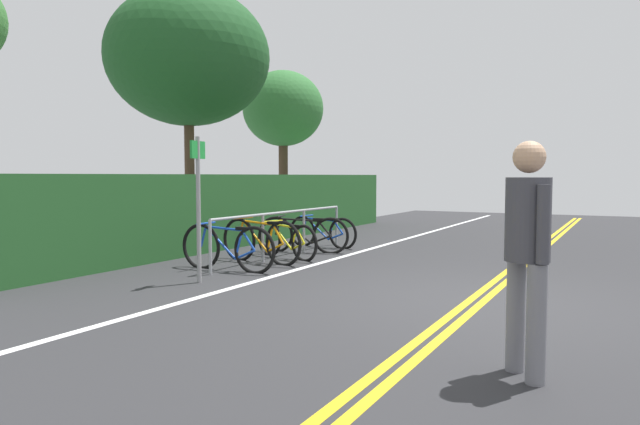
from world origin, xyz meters
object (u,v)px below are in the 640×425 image
(bike_rack, at_px, (285,223))
(tree_mid, at_px, (188,58))
(bicycle_3, at_px, (303,235))
(sign_post_near, at_px, (198,194))
(tree_far_right, at_px, (283,110))
(bicycle_2, at_px, (286,240))
(pedestrian, at_px, (527,242))
(bicycle_4, at_px, (322,232))
(bicycle_0, at_px, (227,248))
(bicycle_1, at_px, (261,241))

(bike_rack, bearing_deg, tree_mid, 70.47)
(bicycle_3, xyz_separation_m, sign_post_near, (-3.45, -0.31, 0.88))
(bicycle_3, relative_size, sign_post_near, 0.88)
(tree_far_right, bearing_deg, bicycle_2, -148.02)
(bicycle_3, bearing_deg, pedestrian, -137.36)
(bicycle_2, relative_size, bicycle_4, 0.95)
(bicycle_0, bearing_deg, bicycle_1, 0.41)
(bicycle_1, xyz_separation_m, bicycle_2, (0.67, -0.10, -0.05))
(bicycle_0, height_order, bicycle_2, bicycle_0)
(bike_rack, relative_size, bicycle_3, 2.42)
(bicycle_1, relative_size, bicycle_2, 1.13)
(bicycle_4, bearing_deg, pedestrian, -141.53)
(tree_mid, bearing_deg, bike_rack, -109.53)
(bicycle_1, bearing_deg, bicycle_3, 0.54)
(bike_rack, distance_m, tree_mid, 4.79)
(bicycle_2, relative_size, bicycle_3, 0.88)
(bicycle_4, bearing_deg, bicycle_0, -178.57)
(bicycle_2, height_order, tree_mid, tree_mid)
(bike_rack, height_order, tree_far_right, tree_far_right)
(bicycle_2, relative_size, sign_post_near, 0.78)
(bicycle_1, relative_size, bicycle_4, 1.07)
(sign_post_near, xyz_separation_m, tree_mid, (3.82, 3.41, 2.84))
(bicycle_0, bearing_deg, bicycle_3, 0.49)
(bicycle_2, height_order, bicycle_3, bicycle_3)
(bicycle_3, height_order, tree_mid, tree_mid)
(bicycle_4, height_order, pedestrian, pedestrian)
(bike_rack, bearing_deg, bicycle_3, 2.84)
(bicycle_0, xyz_separation_m, bicycle_1, (0.94, 0.01, 0.01))
(bicycle_0, bearing_deg, bicycle_4, 1.43)
(tree_far_right, bearing_deg, bicycle_3, -144.89)
(bicycle_4, xyz_separation_m, pedestrian, (-6.23, -4.95, 0.68))
(bike_rack, xyz_separation_m, bicycle_3, (0.74, 0.04, -0.27))
(sign_post_near, xyz_separation_m, tree_far_right, (8.40, 3.79, 2.18))
(bike_rack, height_order, bicycle_4, bike_rack)
(bicycle_2, distance_m, bicycle_3, 0.82)
(bicycle_0, xyz_separation_m, sign_post_near, (-1.02, -0.29, 0.86))
(bicycle_2, height_order, pedestrian, pedestrian)
(bicycle_4, xyz_separation_m, tree_mid, (-0.55, 3.04, 3.75))
(bicycle_2, bearing_deg, bicycle_4, 5.95)
(bicycle_1, relative_size, sign_post_near, 0.88)
(bike_rack, relative_size, tree_far_right, 0.95)
(bike_rack, xyz_separation_m, bicycle_4, (1.66, 0.10, -0.30))
(bicycle_4, relative_size, sign_post_near, 0.82)
(bicycle_1, xyz_separation_m, tree_mid, (1.86, 3.12, 3.69))
(bicycle_2, distance_m, bicycle_4, 1.74)
(tree_mid, bearing_deg, bicycle_2, -110.22)
(pedestrian, bearing_deg, bicycle_1, 51.87)
(bike_rack, relative_size, tree_mid, 0.77)
(bike_rack, xyz_separation_m, bicycle_2, (-0.07, -0.08, -0.30))
(bicycle_4, distance_m, tree_mid, 4.86)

